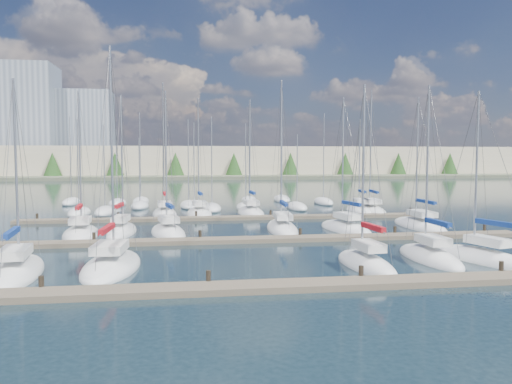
{
  "coord_description": "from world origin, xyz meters",
  "views": [
    {
      "loc": [
        -5.11,
        -21.87,
        6.53
      ],
      "look_at": [
        0.0,
        14.0,
        4.0
      ],
      "focal_mm": 35.0,
      "sensor_mm": 36.0,
      "label": 1
    }
  ],
  "objects": [
    {
      "name": "sailboat_n",
      "position": [
        -7.43,
        34.76,
        0.19
      ],
      "size": [
        3.44,
        8.99,
        15.67
      ],
      "rotation": [
        0.0,
        0.0,
        0.09
      ],
      "color": "white",
      "rests_on": "ground"
    },
    {
      "name": "sailboat_b",
      "position": [
        -14.42,
        7.04,
        0.17
      ],
      "size": [
        3.62,
        8.64,
        11.65
      ],
      "rotation": [
        0.0,
        0.0,
        0.12
      ],
      "color": "white",
      "rests_on": "ground"
    },
    {
      "name": "sailboat_l",
      "position": [
        9.03,
        20.67,
        0.18
      ],
      "size": [
        3.99,
        8.62,
        12.6
      ],
      "rotation": [
        0.0,
        0.0,
        0.16
      ],
      "color": "white",
      "rests_on": "ground"
    },
    {
      "name": "ground",
      "position": [
        0.0,
        60.0,
        0.0
      ],
      "size": [
        400.0,
        400.0,
        0.0
      ],
      "primitive_type": "plane",
      "color": "#192A32",
      "rests_on": "ground"
    },
    {
      "name": "sailboat_f",
      "position": [
        13.36,
        6.78,
        0.18
      ],
      "size": [
        4.27,
        8.14,
        11.43
      ],
      "rotation": [
        0.0,
        0.0,
        0.28
      ],
      "color": "white",
      "rests_on": "ground"
    },
    {
      "name": "sailboat_e",
      "position": [
        10.27,
        7.62,
        0.19
      ],
      "size": [
        2.36,
        7.29,
        11.83
      ],
      "rotation": [
        0.0,
        0.0,
        0.0
      ],
      "color": "white",
      "rests_on": "ground"
    },
    {
      "name": "shoreline",
      "position": [
        -13.29,
        149.77,
        7.44
      ],
      "size": [
        400.0,
        60.0,
        38.0
      ],
      "color": "#666B51",
      "rests_on": "ground"
    },
    {
      "name": "sailboat_i",
      "position": [
        -10.51,
        21.54,
        0.2
      ],
      "size": [
        2.66,
        7.7,
        12.58
      ],
      "rotation": [
        0.0,
        0.0,
        -0.07
      ],
      "color": "white",
      "rests_on": "ground"
    },
    {
      "name": "sailboat_m",
      "position": [
        16.5,
        21.68,
        0.17
      ],
      "size": [
        2.99,
        9.34,
        12.85
      ],
      "rotation": [
        0.0,
        0.0,
        -0.01
      ],
      "color": "white",
      "rests_on": "ground"
    },
    {
      "name": "sailboat_h",
      "position": [
        -13.74,
        20.88,
        0.18
      ],
      "size": [
        3.56,
        7.76,
        12.75
      ],
      "rotation": [
        0.0,
        0.0,
        0.09
      ],
      "color": "white",
      "rests_on": "ground"
    },
    {
      "name": "sailboat_j",
      "position": [
        -6.59,
        20.72,
        0.18
      ],
      "size": [
        4.06,
        7.96,
        12.88
      ],
      "rotation": [
        0.0,
        0.0,
        0.19
      ],
      "color": "white",
      "rests_on": "ground"
    },
    {
      "name": "dock_near",
      "position": [
        0.0,
        2.01,
        0.15
      ],
      "size": [
        44.0,
        1.93,
        1.1
      ],
      "color": "#6B5E4C",
      "rests_on": "ground"
    },
    {
      "name": "sailboat_o",
      "position": [
        -3.55,
        34.6,
        0.19
      ],
      "size": [
        3.27,
        7.6,
        13.95
      ],
      "rotation": [
        0.0,
        0.0,
        0.08
      ],
      "color": "white",
      "rests_on": "ground"
    },
    {
      "name": "sailboat_k",
      "position": [
        3.45,
        21.65,
        0.19
      ],
      "size": [
        3.19,
        9.56,
        14.17
      ],
      "rotation": [
        0.0,
        0.0,
        -0.07
      ],
      "color": "white",
      "rests_on": "ground"
    },
    {
      "name": "sailboat_d",
      "position": [
        5.49,
        6.16,
        0.19
      ],
      "size": [
        2.65,
        7.02,
        11.57
      ],
      "rotation": [
        0.0,
        0.0,
        0.08
      ],
      "color": "white",
      "rests_on": "ground"
    },
    {
      "name": "dock_far",
      "position": [
        0.0,
        30.01,
        0.15
      ],
      "size": [
        44.0,
        1.93,
        1.1
      ],
      "color": "#6B5E4C",
      "rests_on": "ground"
    },
    {
      "name": "sailboat_q",
      "position": [
        15.69,
        35.36,
        0.17
      ],
      "size": [
        3.82,
        8.4,
        11.83
      ],
      "rotation": [
        0.0,
        0.0,
        -0.12
      ],
      "color": "white",
      "rests_on": "ground"
    },
    {
      "name": "sailboat_c",
      "position": [
        -9.42,
        7.83,
        0.18
      ],
      "size": [
        3.6,
        8.45,
        13.76
      ],
      "rotation": [
        0.0,
        0.0,
        -0.06
      ],
      "color": "white",
      "rests_on": "ground"
    },
    {
      "name": "sailboat_p",
      "position": [
        2.39,
        35.02,
        0.18
      ],
      "size": [
        3.02,
        8.3,
        13.9
      ],
      "rotation": [
        0.0,
        0.0,
        0.03
      ],
      "color": "white",
      "rests_on": "ground"
    },
    {
      "name": "distant_boats",
      "position": [
        -4.34,
        43.76,
        0.29
      ],
      "size": [
        36.93,
        20.75,
        13.3
      ],
      "color": "#9EA0A5",
      "rests_on": "ground"
    },
    {
      "name": "sailboat_r",
      "position": [
        16.9,
        34.87,
        0.19
      ],
      "size": [
        3.96,
        9.76,
        15.29
      ],
      "rotation": [
        0.0,
        0.0,
        -0.13
      ],
      "color": "white",
      "rests_on": "ground"
    },
    {
      "name": "dock_mid",
      "position": [
        0.0,
        16.01,
        0.15
      ],
      "size": [
        44.0,
        1.93,
        1.1
      ],
      "color": "#6B5E4C",
      "rests_on": "ground"
    }
  ]
}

